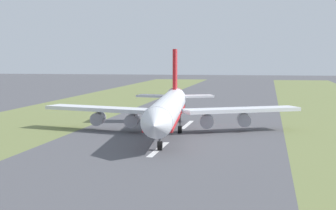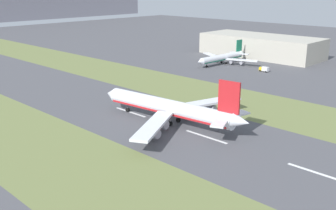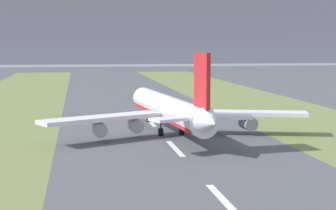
{
  "view_description": "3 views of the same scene",
  "coord_description": "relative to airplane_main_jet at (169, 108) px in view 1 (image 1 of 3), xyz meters",
  "views": [
    {
      "loc": [
        -21.17,
        129.55,
        18.48
      ],
      "look_at": [
        1.68,
        2.03,
        7.0
      ],
      "focal_mm": 60.0,
      "sensor_mm": 36.0,
      "label": 1
    },
    {
      "loc": [
        -101.5,
        -96.56,
        50.77
      ],
      "look_at": [
        1.68,
        2.03,
        7.0
      ],
      "focal_mm": 42.0,
      "sensor_mm": 36.0,
      "label": 2
    },
    {
      "loc": [
        -20.03,
        -132.58,
        22.03
      ],
      "look_at": [
        1.68,
        2.03,
        7.0
      ],
      "focal_mm": 60.0,
      "sensor_mm": 36.0,
      "label": 3
    }
  ],
  "objects": [
    {
      "name": "ground_plane",
      "position": [
        -1.88,
        -0.13,
        -6.02
      ],
      "size": [
        800.0,
        800.0,
        0.0
      ],
      "primitive_type": "plane",
      "color": "#4C4C51"
    },
    {
      "name": "centreline_dash_near",
      "position": [
        -1.88,
        -58.1,
        -6.01
      ],
      "size": [
        1.2,
        18.0,
        0.01
      ],
      "primitive_type": "cube",
      "color": "silver",
      "rests_on": "ground"
    },
    {
      "name": "centreline_dash_mid",
      "position": [
        -1.88,
        -18.1,
        -6.01
      ],
      "size": [
        1.2,
        18.0,
        0.01
      ],
      "primitive_type": "cube",
      "color": "silver",
      "rests_on": "ground"
    },
    {
      "name": "centreline_dash_far",
      "position": [
        -1.88,
        21.9,
        -6.01
      ],
      "size": [
        1.2,
        18.0,
        0.01
      ],
      "primitive_type": "cube",
      "color": "silver",
      "rests_on": "ground"
    },
    {
      "name": "airplane_main_jet",
      "position": [
        0.0,
        0.0,
        0.0
      ],
      "size": [
        63.8,
        67.21,
        20.2
      ],
      "color": "silver",
      "rests_on": "ground"
    }
  ]
}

